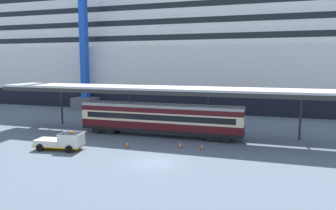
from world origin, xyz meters
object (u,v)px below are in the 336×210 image
(train_carriage, at_px, (160,118))
(dockside_crane, at_px, (87,6))
(cruise_ship, at_px, (155,44))
(traffic_cone_near, at_px, (180,145))
(traffic_cone_mid, at_px, (127,144))
(traffic_cone_far, at_px, (202,147))
(service_truck, at_px, (63,141))

(train_carriage, distance_m, dockside_crane, 32.98)
(cruise_ship, xyz_separation_m, traffic_cone_near, (17.18, -39.39, -13.35))
(cruise_ship, relative_size, traffic_cone_mid, 238.43)
(traffic_cone_near, height_order, traffic_cone_far, traffic_cone_near)
(traffic_cone_far, bearing_deg, train_carriage, 143.15)
(service_truck, xyz_separation_m, traffic_cone_far, (14.23, 4.54, -0.69))
(train_carriage, relative_size, traffic_cone_far, 34.10)
(train_carriage, height_order, traffic_cone_mid, train_carriage)
(dockside_crane, bearing_deg, traffic_cone_near, -42.16)
(traffic_cone_near, height_order, traffic_cone_mid, traffic_cone_mid)
(cruise_ship, distance_m, service_truck, 46.08)
(train_carriage, bearing_deg, cruise_ship, 110.82)
(train_carriage, distance_m, traffic_cone_near, 6.55)
(traffic_cone_far, relative_size, dockside_crane, 0.01)
(traffic_cone_mid, bearing_deg, train_carriage, 75.90)
(dockside_crane, bearing_deg, service_truck, -64.03)
(traffic_cone_near, relative_size, traffic_cone_mid, 0.94)
(dockside_crane, bearing_deg, train_carriage, -40.40)
(traffic_cone_far, xyz_separation_m, dockside_crane, (-27.54, 22.78, 19.87))
(traffic_cone_mid, xyz_separation_m, dockside_crane, (-19.49, 24.42, 19.81))
(traffic_cone_near, xyz_separation_m, traffic_cone_mid, (-5.64, -1.66, 0.02))
(train_carriage, xyz_separation_m, traffic_cone_near, (4.02, -4.79, -1.96))
(traffic_cone_mid, relative_size, dockside_crane, 0.01)
(train_carriage, xyz_separation_m, dockside_crane, (-21.11, 17.96, 17.87))
(cruise_ship, bearing_deg, traffic_cone_near, -66.44)
(traffic_cone_mid, xyz_separation_m, traffic_cone_far, (8.05, 1.63, -0.06))
(train_carriage, relative_size, traffic_cone_near, 30.29)
(traffic_cone_far, bearing_deg, traffic_cone_near, 179.26)
(train_carriage, bearing_deg, traffic_cone_far, -36.85)
(dockside_crane, bearing_deg, traffic_cone_far, -39.60)
(cruise_ship, xyz_separation_m, service_truck, (5.36, -43.96, -12.70))
(traffic_cone_near, bearing_deg, traffic_cone_far, -0.74)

